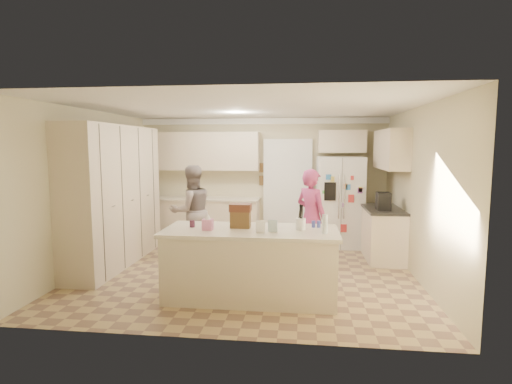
# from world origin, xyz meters

# --- Properties ---
(floor) EXTENTS (5.20, 4.60, 0.02)m
(floor) POSITION_xyz_m (0.00, 0.00, -0.01)
(floor) COLOR tan
(floor) RESTS_ON ground
(ceiling) EXTENTS (5.20, 4.60, 0.02)m
(ceiling) POSITION_xyz_m (0.00, 0.00, 2.61)
(ceiling) COLOR white
(ceiling) RESTS_ON wall_back
(wall_back) EXTENTS (5.20, 0.02, 2.60)m
(wall_back) POSITION_xyz_m (0.00, 2.31, 1.30)
(wall_back) COLOR beige
(wall_back) RESTS_ON ground
(wall_front) EXTENTS (5.20, 0.02, 2.60)m
(wall_front) POSITION_xyz_m (0.00, -2.31, 1.30)
(wall_front) COLOR beige
(wall_front) RESTS_ON ground
(wall_left) EXTENTS (0.02, 4.60, 2.60)m
(wall_left) POSITION_xyz_m (-2.61, 0.00, 1.30)
(wall_left) COLOR beige
(wall_left) RESTS_ON ground
(wall_right) EXTENTS (0.02, 4.60, 2.60)m
(wall_right) POSITION_xyz_m (2.61, 0.00, 1.30)
(wall_right) COLOR beige
(wall_right) RESTS_ON ground
(crown_back) EXTENTS (5.20, 0.08, 0.12)m
(crown_back) POSITION_xyz_m (0.00, 2.26, 2.53)
(crown_back) COLOR white
(crown_back) RESTS_ON wall_back
(pantry_bank) EXTENTS (0.60, 2.60, 2.35)m
(pantry_bank) POSITION_xyz_m (-2.30, 0.20, 1.18)
(pantry_bank) COLOR beige
(pantry_bank) RESTS_ON floor
(back_base_cab) EXTENTS (2.20, 0.60, 0.88)m
(back_base_cab) POSITION_xyz_m (-1.15, 2.00, 0.44)
(back_base_cab) COLOR beige
(back_base_cab) RESTS_ON floor
(back_countertop) EXTENTS (2.24, 0.63, 0.04)m
(back_countertop) POSITION_xyz_m (-1.15, 1.99, 0.90)
(back_countertop) COLOR beige
(back_countertop) RESTS_ON back_base_cab
(back_upper_cab) EXTENTS (2.20, 0.35, 0.80)m
(back_upper_cab) POSITION_xyz_m (-1.15, 2.12, 1.90)
(back_upper_cab) COLOR beige
(back_upper_cab) RESTS_ON wall_back
(doorway_opening) EXTENTS (0.90, 0.06, 2.10)m
(doorway_opening) POSITION_xyz_m (0.55, 2.28, 1.05)
(doorway_opening) COLOR black
(doorway_opening) RESTS_ON floor
(doorway_casing) EXTENTS (1.02, 0.03, 2.22)m
(doorway_casing) POSITION_xyz_m (0.55, 2.24, 1.05)
(doorway_casing) COLOR white
(doorway_casing) RESTS_ON floor
(wall_frame_upper) EXTENTS (0.15, 0.02, 0.20)m
(wall_frame_upper) POSITION_xyz_m (0.02, 2.27, 1.55)
(wall_frame_upper) COLOR brown
(wall_frame_upper) RESTS_ON wall_back
(wall_frame_lower) EXTENTS (0.15, 0.02, 0.20)m
(wall_frame_lower) POSITION_xyz_m (0.02, 2.27, 1.28)
(wall_frame_lower) COLOR brown
(wall_frame_lower) RESTS_ON wall_back
(refrigerator) EXTENTS (0.92, 0.73, 1.80)m
(refrigerator) POSITION_xyz_m (1.61, 1.84, 0.90)
(refrigerator) COLOR white
(refrigerator) RESTS_ON floor
(fridge_seam) EXTENTS (0.02, 0.02, 1.78)m
(fridge_seam) POSITION_xyz_m (1.61, 1.49, 0.90)
(fridge_seam) COLOR gray
(fridge_seam) RESTS_ON refrigerator
(fridge_dispenser) EXTENTS (0.22, 0.03, 0.35)m
(fridge_dispenser) POSITION_xyz_m (1.39, 1.48, 1.15)
(fridge_dispenser) COLOR black
(fridge_dispenser) RESTS_ON refrigerator
(fridge_handle_l) EXTENTS (0.02, 0.02, 0.85)m
(fridge_handle_l) POSITION_xyz_m (1.56, 1.47, 1.05)
(fridge_handle_l) COLOR silver
(fridge_handle_l) RESTS_ON refrigerator
(fridge_handle_r) EXTENTS (0.02, 0.02, 0.85)m
(fridge_handle_r) POSITION_xyz_m (1.66, 1.47, 1.05)
(fridge_handle_r) COLOR silver
(fridge_handle_r) RESTS_ON refrigerator
(over_fridge_cab) EXTENTS (0.95, 0.35, 0.45)m
(over_fridge_cab) POSITION_xyz_m (1.65, 2.12, 2.10)
(over_fridge_cab) COLOR beige
(over_fridge_cab) RESTS_ON wall_back
(right_base_cab) EXTENTS (0.60, 1.20, 0.88)m
(right_base_cab) POSITION_xyz_m (2.30, 1.00, 0.44)
(right_base_cab) COLOR beige
(right_base_cab) RESTS_ON floor
(right_countertop) EXTENTS (0.63, 1.24, 0.04)m
(right_countertop) POSITION_xyz_m (2.29, 1.00, 0.90)
(right_countertop) COLOR #2D2B28
(right_countertop) RESTS_ON right_base_cab
(right_upper_cab) EXTENTS (0.35, 1.50, 0.70)m
(right_upper_cab) POSITION_xyz_m (2.43, 1.20, 1.95)
(right_upper_cab) COLOR beige
(right_upper_cab) RESTS_ON wall_right
(coffee_maker) EXTENTS (0.22, 0.28, 0.30)m
(coffee_maker) POSITION_xyz_m (2.25, 0.80, 1.07)
(coffee_maker) COLOR black
(coffee_maker) RESTS_ON right_countertop
(island_base) EXTENTS (2.20, 0.90, 0.88)m
(island_base) POSITION_xyz_m (0.20, -1.10, 0.44)
(island_base) COLOR beige
(island_base) RESTS_ON floor
(island_top) EXTENTS (2.28, 0.96, 0.05)m
(island_top) POSITION_xyz_m (0.20, -1.10, 0.90)
(island_top) COLOR beige
(island_top) RESTS_ON island_base
(utensil_crock) EXTENTS (0.13, 0.13, 0.15)m
(utensil_crock) POSITION_xyz_m (0.85, -1.05, 1.00)
(utensil_crock) COLOR white
(utensil_crock) RESTS_ON island_top
(tissue_box) EXTENTS (0.13, 0.13, 0.14)m
(tissue_box) POSITION_xyz_m (-0.35, -1.20, 1.00)
(tissue_box) COLOR pink
(tissue_box) RESTS_ON island_top
(tissue_plume) EXTENTS (0.08, 0.08, 0.08)m
(tissue_plume) POSITION_xyz_m (-0.35, -1.20, 1.10)
(tissue_plume) COLOR white
(tissue_plume) RESTS_ON tissue_box
(dollhouse_body) EXTENTS (0.26, 0.18, 0.22)m
(dollhouse_body) POSITION_xyz_m (0.05, -1.00, 1.04)
(dollhouse_body) COLOR brown
(dollhouse_body) RESTS_ON island_top
(dollhouse_roof) EXTENTS (0.28, 0.20, 0.10)m
(dollhouse_roof) POSITION_xyz_m (0.05, -1.00, 1.20)
(dollhouse_roof) COLOR #592D1E
(dollhouse_roof) RESTS_ON dollhouse_body
(jam_jar) EXTENTS (0.07, 0.07, 0.09)m
(jam_jar) POSITION_xyz_m (-0.60, -1.05, 0.97)
(jam_jar) COLOR #59263F
(jam_jar) RESTS_ON island_top
(greeting_card_a) EXTENTS (0.12, 0.06, 0.16)m
(greeting_card_a) POSITION_xyz_m (0.35, -1.30, 1.01)
(greeting_card_a) COLOR white
(greeting_card_a) RESTS_ON island_top
(greeting_card_b) EXTENTS (0.12, 0.05, 0.16)m
(greeting_card_b) POSITION_xyz_m (0.50, -1.25, 1.01)
(greeting_card_b) COLOR silver
(greeting_card_b) RESTS_ON island_top
(water_bottle) EXTENTS (0.07, 0.07, 0.24)m
(water_bottle) POSITION_xyz_m (1.15, -1.25, 1.04)
(water_bottle) COLOR silver
(water_bottle) RESTS_ON island_top
(shaker_salt) EXTENTS (0.05, 0.05, 0.09)m
(shaker_salt) POSITION_xyz_m (1.02, -0.88, 0.97)
(shaker_salt) COLOR #3945A2
(shaker_salt) RESTS_ON island_top
(shaker_pepper) EXTENTS (0.05, 0.05, 0.09)m
(shaker_pepper) POSITION_xyz_m (1.09, -0.88, 0.97)
(shaker_pepper) COLOR #3945A2
(shaker_pepper) RESTS_ON island_top
(teen_boy) EXTENTS (1.03, 0.98, 1.67)m
(teen_boy) POSITION_xyz_m (-1.13, 0.78, 0.83)
(teen_boy) COLOR gray
(teen_boy) RESTS_ON floor
(teen_girl) EXTENTS (0.71, 0.68, 1.63)m
(teen_girl) POSITION_xyz_m (1.02, 0.52, 0.82)
(teen_girl) COLOR #C745AD
(teen_girl) RESTS_ON floor
(fridge_magnets) EXTENTS (0.76, 0.02, 1.44)m
(fridge_magnets) POSITION_xyz_m (1.61, 1.48, 0.90)
(fridge_magnets) COLOR tan
(fridge_magnets) RESTS_ON refrigerator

